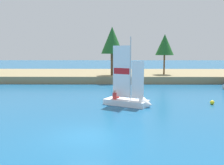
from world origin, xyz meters
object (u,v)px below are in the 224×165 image
shoreline_tree_midleft (112,41)px  channel_buoy (212,102)px  sailboat (133,101)px  shoreline_tree_centre (165,45)px

shoreline_tree_midleft → channel_buoy: bearing=-60.0°
shoreline_tree_midleft → channel_buoy: 18.14m
shoreline_tree_midleft → sailboat: 16.48m
shoreline_tree_centre → channel_buoy: size_ratio=16.24×
shoreline_tree_centre → channel_buoy: bearing=-86.9°
shoreline_tree_centre → sailboat: shoreline_tree_centre is taller
sailboat → channel_buoy: size_ratio=16.87×
shoreline_tree_midleft → sailboat: (1.88, -15.42, -5.50)m
shoreline_tree_centre → sailboat: bearing=-109.1°
sailboat → channel_buoy: bearing=32.6°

